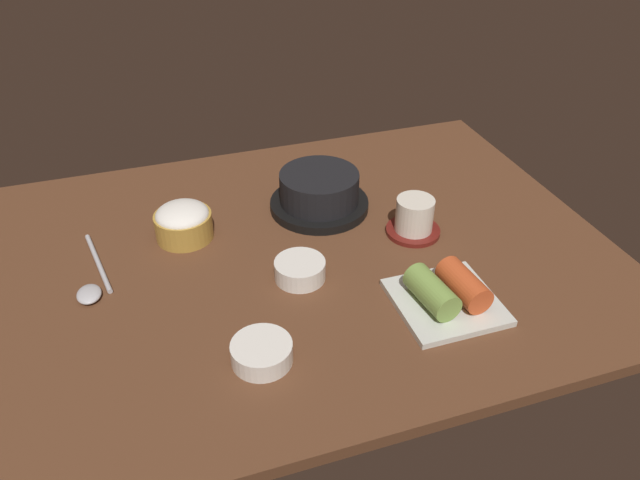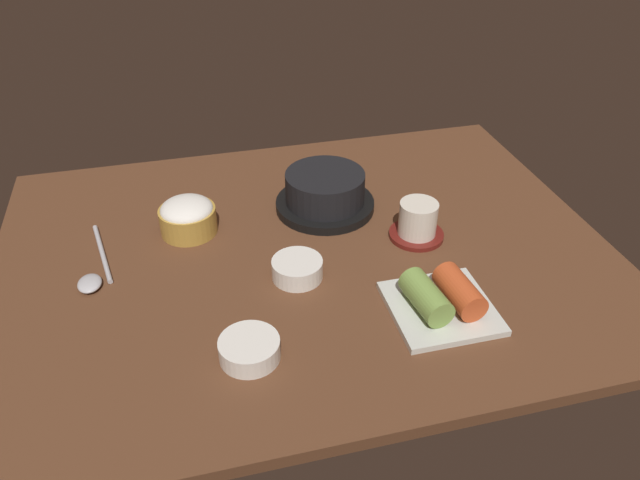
% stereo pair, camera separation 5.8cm
% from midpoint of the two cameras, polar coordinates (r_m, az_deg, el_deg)
% --- Properties ---
extents(dining_table, '(1.00, 0.76, 0.02)m').
position_cam_midpoint_polar(dining_table, '(1.02, -3.06, -1.46)').
color(dining_table, '#56331E').
rests_on(dining_table, ground).
extents(stone_pot, '(0.18, 0.18, 0.07)m').
position_cam_midpoint_polar(stone_pot, '(1.10, -1.59, 4.47)').
color(stone_pot, black).
rests_on(stone_pot, dining_table).
extents(rice_bowl, '(0.10, 0.10, 0.06)m').
position_cam_midpoint_polar(rice_bowl, '(1.06, -14.15, 1.66)').
color(rice_bowl, '#B78C38').
rests_on(rice_bowl, dining_table).
extents(tea_cup_with_saucer, '(0.09, 0.09, 0.07)m').
position_cam_midpoint_polar(tea_cup_with_saucer, '(1.04, 7.19, 2.05)').
color(tea_cup_with_saucer, maroon).
rests_on(tea_cup_with_saucer, dining_table).
extents(banchan_cup_center, '(0.08, 0.08, 0.03)m').
position_cam_midpoint_polar(banchan_cup_center, '(0.95, -3.64, -2.77)').
color(banchan_cup_center, white).
rests_on(banchan_cup_center, dining_table).
extents(kimchi_plate, '(0.15, 0.15, 0.05)m').
position_cam_midpoint_polar(kimchi_plate, '(0.91, 9.92, -5.00)').
color(kimchi_plate, silver).
rests_on(kimchi_plate, dining_table).
extents(side_bowl_near, '(0.08, 0.08, 0.03)m').
position_cam_midpoint_polar(side_bowl_near, '(0.82, -7.50, -10.33)').
color(side_bowl_near, white).
rests_on(side_bowl_near, dining_table).
extents(spoon, '(0.05, 0.19, 0.01)m').
position_cam_midpoint_polar(spoon, '(1.01, -22.00, -3.78)').
color(spoon, '#B7B7BC').
rests_on(spoon, dining_table).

